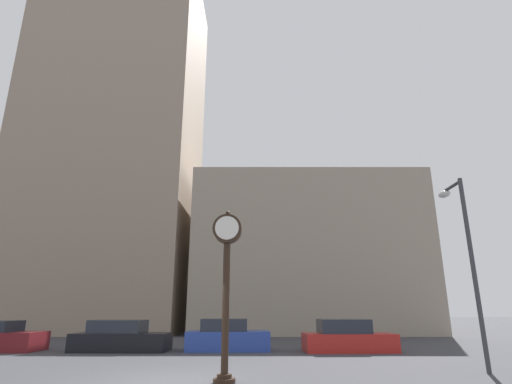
% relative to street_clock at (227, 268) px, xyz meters
% --- Properties ---
extents(ground_plane, '(200.00, 200.00, 0.00)m').
position_rel_street_clock_xyz_m(ground_plane, '(-1.55, 0.24, -2.92)').
color(ground_plane, '#38383D').
extents(building_tall_tower, '(14.62, 12.00, 35.27)m').
position_rel_street_clock_xyz_m(building_tall_tower, '(-12.48, 24.24, 14.71)').
color(building_tall_tower, gray).
rests_on(building_tall_tower, ground_plane).
extents(building_storefront_row, '(18.59, 12.00, 12.55)m').
position_rel_street_clock_xyz_m(building_storefront_row, '(5.18, 24.24, 3.36)').
color(building_storefront_row, gray).
rests_on(building_storefront_row, ground_plane).
extents(street_clock, '(0.81, 0.58, 4.53)m').
position_rel_street_clock_xyz_m(street_clock, '(0.00, 0.00, 0.00)').
color(street_clock, black).
rests_on(street_clock, ground_plane).
extents(car_black, '(4.31, 1.99, 1.36)m').
position_rel_street_clock_xyz_m(car_black, '(-5.38, 8.24, -2.35)').
color(car_black, black).
rests_on(car_black, ground_plane).
extents(car_blue, '(3.88, 2.07, 1.41)m').
position_rel_street_clock_xyz_m(car_blue, '(-0.52, 8.51, -2.33)').
color(car_blue, '#28429E').
rests_on(car_blue, ground_plane).
extents(car_red, '(4.10, 1.95, 1.40)m').
position_rel_street_clock_xyz_m(car_red, '(4.95, 8.00, -2.34)').
color(car_red, red).
rests_on(car_red, ground_plane).
extents(street_lamp_right, '(0.36, 1.57, 6.06)m').
position_rel_street_clock_xyz_m(street_lamp_right, '(7.70, 2.02, 1.14)').
color(street_lamp_right, '#38383D').
rests_on(street_lamp_right, ground_plane).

